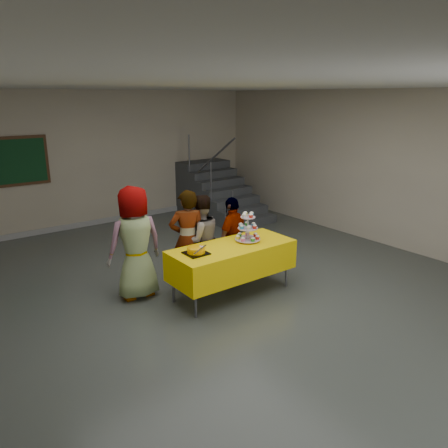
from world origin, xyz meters
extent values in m
plane|color=#4C514C|center=(0.00, 0.00, 0.00)|extent=(10.00, 10.00, 0.00)
cube|color=#B8AC94|center=(0.00, 5.00, 1.50)|extent=(8.00, 0.04, 3.00)
cube|color=#B8AC94|center=(4.00, 0.00, 1.50)|extent=(0.04, 10.00, 3.00)
cube|color=silver|center=(0.00, 0.00, 3.00)|extent=(8.00, 10.00, 0.04)
cube|color=#999999|center=(0.00, 4.98, 0.06)|extent=(7.90, 0.03, 0.12)
cylinder|color=#595960|center=(-0.71, -0.11, 0.36)|extent=(0.04, 0.04, 0.73)
cylinder|color=#595960|center=(0.97, -0.11, 0.36)|extent=(0.04, 0.04, 0.73)
cylinder|color=#595960|center=(-0.71, 0.47, 0.36)|extent=(0.04, 0.04, 0.73)
cylinder|color=#595960|center=(0.97, 0.47, 0.36)|extent=(0.04, 0.04, 0.73)
cube|color=#595960|center=(0.13, 0.18, 0.74)|extent=(1.80, 0.70, 0.02)
cube|color=yellow|center=(0.13, 0.18, 0.55)|extent=(1.88, 0.78, 0.44)
cylinder|color=silver|center=(0.45, 0.21, 0.78)|extent=(0.18, 0.18, 0.01)
cylinder|color=silver|center=(0.45, 0.21, 0.98)|extent=(0.02, 0.02, 0.42)
cylinder|color=silver|center=(0.45, 0.21, 0.80)|extent=(0.38, 0.38, 0.01)
cylinder|color=silver|center=(0.45, 0.21, 0.97)|extent=(0.30, 0.30, 0.01)
cylinder|color=silver|center=(0.45, 0.21, 1.14)|extent=(0.22, 0.22, 0.01)
cube|color=black|center=(-0.48, 0.20, 0.78)|extent=(0.30, 0.30, 0.02)
cylinder|color=#FFA600|center=(-0.48, 0.20, 0.82)|extent=(0.25, 0.25, 0.07)
ellipsoid|color=#FFA600|center=(-0.48, 0.20, 0.86)|extent=(0.25, 0.25, 0.05)
ellipsoid|color=white|center=(-0.44, 0.17, 0.88)|extent=(0.08, 0.08, 0.02)
cube|color=silver|center=(-0.50, 0.07, 0.88)|extent=(0.30, 0.16, 0.04)
imported|color=slate|center=(-1.03, 0.96, 0.83)|extent=(0.83, 0.56, 1.67)
imported|color=slate|center=(-0.24, 0.80, 0.77)|extent=(0.66, 0.56, 1.54)
imported|color=#5C5D66|center=(0.00, 0.82, 0.71)|extent=(0.73, 0.59, 1.43)
imported|color=slate|center=(0.57, 0.73, 0.67)|extent=(0.85, 0.60, 1.33)
cube|color=#424447|center=(2.70, 2.75, 0.09)|extent=(1.30, 0.30, 0.18)
cube|color=#424447|center=(2.70, 3.05, 0.18)|extent=(1.30, 0.30, 0.36)
cube|color=#424447|center=(2.70, 3.35, 0.27)|extent=(1.30, 0.30, 0.54)
cube|color=#424447|center=(2.70, 3.65, 0.36)|extent=(1.30, 0.30, 0.72)
cube|color=#424447|center=(2.70, 3.95, 0.45)|extent=(1.30, 0.30, 0.90)
cube|color=#424447|center=(2.70, 4.25, 0.54)|extent=(1.30, 0.30, 1.08)
cube|color=#424447|center=(2.70, 4.55, 0.63)|extent=(1.30, 0.30, 1.26)
cube|color=#424447|center=(2.70, 4.85, 0.63)|extent=(1.30, 0.30, 1.26)
cylinder|color=#595960|center=(2.10, 2.70, 0.45)|extent=(0.04, 0.04, 0.90)
cylinder|color=#595960|center=(2.10, 3.50, 0.99)|extent=(0.04, 0.04, 0.90)
cylinder|color=#595960|center=(2.10, 4.40, 1.53)|extent=(0.04, 0.04, 0.90)
cylinder|color=#595960|center=(2.10, 3.55, 1.44)|extent=(0.04, 1.85, 1.20)
cube|color=#472B16|center=(-1.68, 4.97, 1.60)|extent=(1.30, 0.04, 1.00)
cube|color=#154220|center=(-1.68, 4.94, 1.60)|extent=(1.18, 0.02, 0.88)
camera|label=1|loc=(-3.57, -4.55, 2.86)|focal=35.00mm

